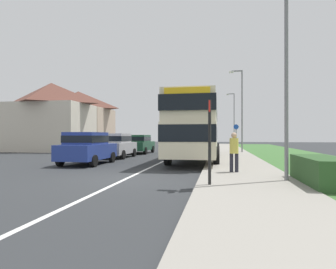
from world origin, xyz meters
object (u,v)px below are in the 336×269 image
(double_decker_bus, at_px, (196,126))
(parked_car_dark_green, at_px, (139,143))
(parked_car_blue, at_px, (87,147))
(pedestrian_at_stop, at_px, (234,150))
(bus_stop_sign, at_px, (210,136))
(street_lamp_near, at_px, (283,63))
(street_lamp_mid, at_px, (241,106))
(parked_car_silver, at_px, (116,145))
(street_lamp_far, at_px, (233,116))
(cycle_route_sign, at_px, (236,137))

(double_decker_bus, relative_size, parked_car_dark_green, 2.54)
(parked_car_blue, distance_m, pedestrian_at_stop, 8.06)
(bus_stop_sign, height_order, street_lamp_near, street_lamp_near)
(bus_stop_sign, distance_m, street_lamp_mid, 17.41)
(double_decker_bus, xyz_separation_m, street_lamp_near, (3.37, -8.02, 1.72))
(parked_car_silver, distance_m, bus_stop_sign, 12.47)
(double_decker_bus, distance_m, street_lamp_near, 8.87)
(pedestrian_at_stop, bearing_deg, street_lamp_near, -52.19)
(double_decker_bus, xyz_separation_m, street_lamp_far, (3.43, 23.96, 2.16))
(parked_car_blue, relative_size, parked_car_dark_green, 0.92)
(bus_stop_sign, relative_size, street_lamp_mid, 0.36)
(parked_car_dark_green, relative_size, street_lamp_mid, 0.59)
(double_decker_bus, bearing_deg, street_lamp_near, -67.20)
(parked_car_blue, bearing_deg, cycle_route_sign, 53.12)
(double_decker_bus, xyz_separation_m, cycle_route_sign, (2.86, 7.94, -0.72))
(cycle_route_sign, bearing_deg, parked_car_blue, -126.88)
(street_lamp_far, bearing_deg, double_decker_bus, -98.14)
(parked_car_dark_green, xyz_separation_m, bus_stop_sign, (6.51, -15.43, 0.66))
(double_decker_bus, distance_m, street_lamp_mid, 8.74)
(parked_car_dark_green, bearing_deg, parked_car_blue, -91.02)
(pedestrian_at_stop, xyz_separation_m, street_lamp_far, (1.48, 30.15, 3.33))
(street_lamp_mid, bearing_deg, parked_car_silver, -143.39)
(street_lamp_near, distance_m, street_lamp_far, 31.99)
(parked_car_dark_green, relative_size, street_lamp_far, 0.57)
(double_decker_bus, bearing_deg, parked_car_silver, 167.34)
(parked_car_silver, xyz_separation_m, bus_stop_sign, (6.72, -10.48, 0.62))
(double_decker_bus, relative_size, parked_car_blue, 2.76)
(cycle_route_sign, bearing_deg, parked_car_dark_green, -168.22)
(parked_car_silver, relative_size, street_lamp_mid, 0.55)
(pedestrian_at_stop, height_order, street_lamp_mid, street_lamp_mid)
(parked_car_blue, distance_m, cycle_route_sign, 14.08)
(cycle_route_sign, bearing_deg, parked_car_silver, -141.81)
(parked_car_blue, distance_m, street_lamp_far, 28.92)
(parked_car_silver, bearing_deg, cycle_route_sign, 38.19)
(parked_car_silver, xyz_separation_m, street_lamp_far, (9.05, 22.70, 3.39))
(bus_stop_sign, distance_m, cycle_route_sign, 17.25)
(street_lamp_near, height_order, street_lamp_far, street_lamp_far)
(parked_car_blue, relative_size, pedestrian_at_stop, 2.35)
(pedestrian_at_stop, height_order, bus_stop_sign, bus_stop_sign)
(pedestrian_at_stop, relative_size, cycle_route_sign, 0.66)
(parked_car_blue, xyz_separation_m, parked_car_dark_green, (0.17, 9.53, -0.06))
(bus_stop_sign, bearing_deg, street_lamp_near, 27.71)
(parked_car_blue, xyz_separation_m, street_lamp_near, (8.96, -4.71, 2.93))
(pedestrian_at_stop, xyz_separation_m, street_lamp_near, (1.42, -1.84, 2.89))
(parked_car_dark_green, bearing_deg, street_lamp_mid, 10.74)
(parked_car_blue, relative_size, bus_stop_sign, 1.51)
(cycle_route_sign, relative_size, street_lamp_far, 0.34)
(pedestrian_at_stop, bearing_deg, bus_stop_sign, -105.74)
(parked_car_blue, bearing_deg, street_lamp_near, -27.72)
(parked_car_silver, distance_m, street_lamp_far, 24.67)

